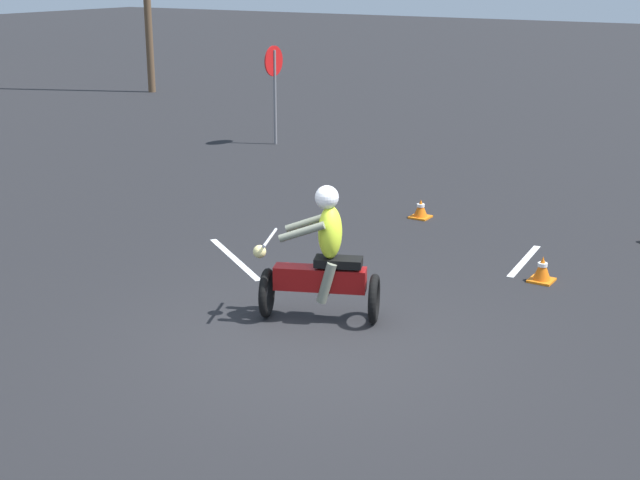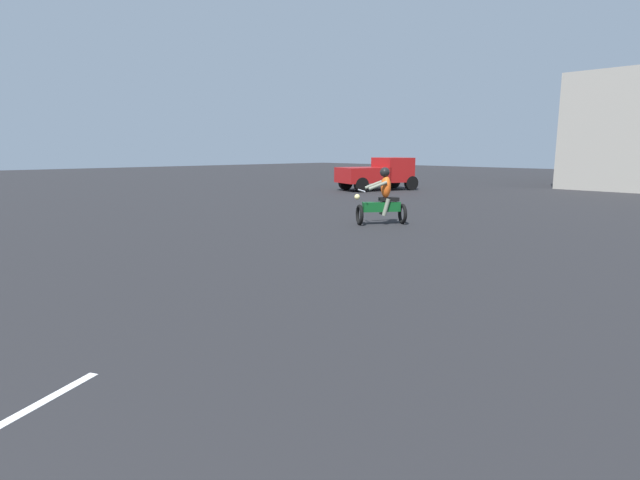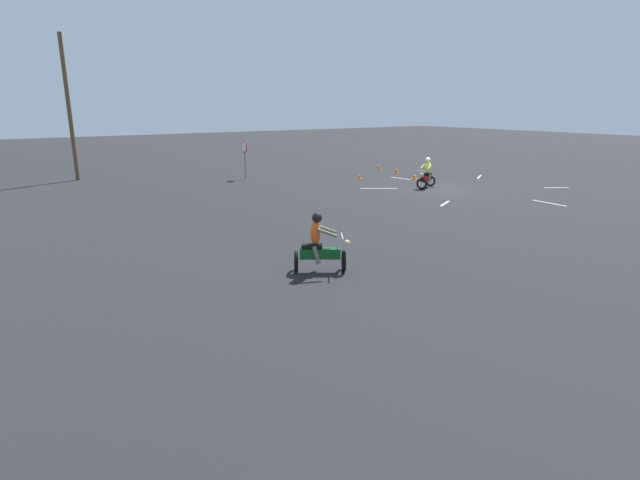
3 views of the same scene
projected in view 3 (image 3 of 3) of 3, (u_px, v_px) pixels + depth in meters
The scene contains 15 objects.
ground_plane at pixel (439, 189), 27.11m from camera, with size 120.00×120.00×0.00m, color black.
motorcycle_rider_foreground at pixel (427, 175), 27.30m from camera, with size 1.12×1.54×1.66m.
motorcycle_rider_background at pixel (319, 246), 13.50m from camera, with size 1.26×1.50×1.66m.
stop_sign at pixel (244, 152), 30.35m from camera, with size 0.70×0.08×2.30m.
traffic_cone_near_left at pixel (359, 177), 30.67m from camera, with size 0.32×0.32×0.32m.
traffic_cone_near_right at pixel (379, 167), 35.39m from camera, with size 0.32×0.32×0.35m.
traffic_cone_mid_center at pixel (415, 176), 30.59m from camera, with size 0.32×0.32×0.35m.
traffic_cone_mid_left at pixel (396, 171), 33.15m from camera, with size 0.32×0.32×0.38m.
lane_stripe_e at pixel (401, 178), 30.93m from camera, with size 0.10×1.57×0.01m, color silver.
lane_stripe_ne at pixel (379, 188), 27.26m from camera, with size 0.10×2.06×0.01m, color silver.
lane_stripe_nw at pixel (445, 203), 23.11m from camera, with size 0.10×1.40×0.01m, color silver.
lane_stripe_w at pixel (549, 203), 23.21m from camera, with size 0.10×1.79×0.01m, color silver.
lane_stripe_sw at pixel (556, 188), 27.49m from camera, with size 0.10×1.41×0.01m, color silver.
lane_stripe_se at pixel (479, 177), 31.62m from camera, with size 0.10×1.74×0.01m, color silver.
utility_pole_near at pixel (69, 109), 29.15m from camera, with size 0.24×0.24×8.39m, color brown.
Camera 3 is at (-18.62, 20.45, 4.44)m, focal length 28.00 mm.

